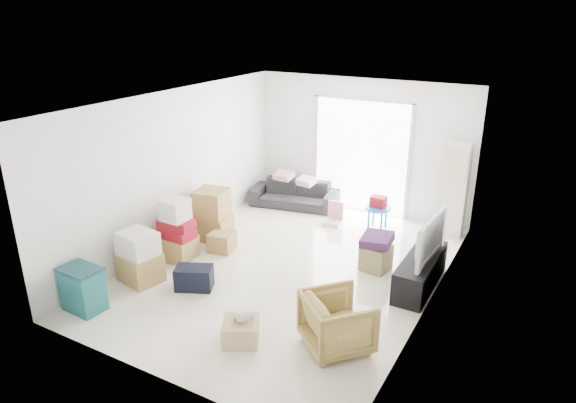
{
  "coord_description": "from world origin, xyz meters",
  "views": [
    {
      "loc": [
        3.6,
        -6.44,
        3.96
      ],
      "look_at": [
        -0.12,
        0.2,
        1.07
      ],
      "focal_mm": 32.0,
      "sensor_mm": 36.0,
      "label": 1
    }
  ],
  "objects_px": {
    "sofa": "(295,190)",
    "wood_crate": "(241,331)",
    "storage_bins": "(83,289)",
    "ac_tower": "(454,190)",
    "armchair": "(337,320)",
    "ottoman": "(376,258)",
    "tv_console": "(420,272)",
    "kids_table": "(378,206)",
    "television": "(422,253)"
  },
  "relations": [
    {
      "from": "sofa",
      "to": "wood_crate",
      "type": "height_order",
      "value": "sofa"
    },
    {
      "from": "storage_bins",
      "to": "wood_crate",
      "type": "xyz_separation_m",
      "value": [
        2.31,
        0.45,
        -0.18
      ]
    },
    {
      "from": "ac_tower",
      "to": "armchair",
      "type": "height_order",
      "value": "ac_tower"
    },
    {
      "from": "ottoman",
      "to": "wood_crate",
      "type": "distance_m",
      "value": 2.77
    },
    {
      "from": "tv_console",
      "to": "ottoman",
      "type": "distance_m",
      "value": 0.79
    },
    {
      "from": "sofa",
      "to": "storage_bins",
      "type": "relative_size",
      "value": 2.82
    },
    {
      "from": "kids_table",
      "to": "wood_crate",
      "type": "bearing_deg",
      "value": -93.56
    },
    {
      "from": "tv_console",
      "to": "wood_crate",
      "type": "xyz_separation_m",
      "value": [
        -1.59,
        -2.46,
        -0.1
      ]
    },
    {
      "from": "tv_console",
      "to": "sofa",
      "type": "distance_m",
      "value": 3.83
    },
    {
      "from": "wood_crate",
      "to": "television",
      "type": "bearing_deg",
      "value": 57.18
    },
    {
      "from": "ac_tower",
      "to": "storage_bins",
      "type": "bearing_deg",
      "value": -127.16
    },
    {
      "from": "storage_bins",
      "to": "armchair",
      "type": "bearing_deg",
      "value": 15.42
    },
    {
      "from": "ottoman",
      "to": "kids_table",
      "type": "bearing_deg",
      "value": 109.14
    },
    {
      "from": "tv_console",
      "to": "armchair",
      "type": "bearing_deg",
      "value": -103.81
    },
    {
      "from": "armchair",
      "to": "kids_table",
      "type": "height_order",
      "value": "armchair"
    },
    {
      "from": "ac_tower",
      "to": "tv_console",
      "type": "xyz_separation_m",
      "value": [
        0.05,
        -2.17,
        -0.63
      ]
    },
    {
      "from": "armchair",
      "to": "wood_crate",
      "type": "height_order",
      "value": "armchair"
    },
    {
      "from": "television",
      "to": "kids_table",
      "type": "height_order",
      "value": "television"
    },
    {
      "from": "tv_console",
      "to": "sofa",
      "type": "xyz_separation_m",
      "value": [
        -3.25,
        2.02,
        0.11
      ]
    },
    {
      "from": "ac_tower",
      "to": "tv_console",
      "type": "height_order",
      "value": "ac_tower"
    },
    {
      "from": "tv_console",
      "to": "television",
      "type": "bearing_deg",
      "value": 90.0
    },
    {
      "from": "storage_bins",
      "to": "tv_console",
      "type": "bearing_deg",
      "value": 36.73
    },
    {
      "from": "ac_tower",
      "to": "wood_crate",
      "type": "distance_m",
      "value": 4.93
    },
    {
      "from": "ac_tower",
      "to": "television",
      "type": "distance_m",
      "value": 2.19
    },
    {
      "from": "sofa",
      "to": "kids_table",
      "type": "height_order",
      "value": "sofa"
    },
    {
      "from": "ottoman",
      "to": "kids_table",
      "type": "xyz_separation_m",
      "value": [
        -0.55,
        1.59,
        0.25
      ]
    },
    {
      "from": "storage_bins",
      "to": "kids_table",
      "type": "distance_m",
      "value": 5.35
    },
    {
      "from": "ac_tower",
      "to": "sofa",
      "type": "xyz_separation_m",
      "value": [
        -3.2,
        -0.15,
        -0.52
      ]
    },
    {
      "from": "television",
      "to": "wood_crate",
      "type": "distance_m",
      "value": 2.96
    },
    {
      "from": "armchair",
      "to": "kids_table",
      "type": "distance_m",
      "value": 3.84
    },
    {
      "from": "kids_table",
      "to": "wood_crate",
      "type": "height_order",
      "value": "kids_table"
    },
    {
      "from": "television",
      "to": "wood_crate",
      "type": "relative_size",
      "value": 2.6
    },
    {
      "from": "sofa",
      "to": "storage_bins",
      "type": "bearing_deg",
      "value": -108.79
    },
    {
      "from": "television",
      "to": "armchair",
      "type": "bearing_deg",
      "value": 169.76
    },
    {
      "from": "ottoman",
      "to": "tv_console",
      "type": "bearing_deg",
      "value": -13.5
    },
    {
      "from": "kids_table",
      "to": "tv_console",
      "type": "bearing_deg",
      "value": -53.36
    },
    {
      "from": "television",
      "to": "ottoman",
      "type": "height_order",
      "value": "television"
    },
    {
      "from": "armchair",
      "to": "kids_table",
      "type": "bearing_deg",
      "value": -35.8
    },
    {
      "from": "tv_console",
      "to": "television",
      "type": "relative_size",
      "value": 1.28
    },
    {
      "from": "armchair",
      "to": "ottoman",
      "type": "bearing_deg",
      "value": -40.86
    },
    {
      "from": "ac_tower",
      "to": "television",
      "type": "bearing_deg",
      "value": -88.68
    },
    {
      "from": "tv_console",
      "to": "kids_table",
      "type": "xyz_separation_m",
      "value": [
        -1.32,
        1.78,
        0.21
      ]
    },
    {
      "from": "television",
      "to": "ac_tower",
      "type": "bearing_deg",
      "value": 4.89
    },
    {
      "from": "armchair",
      "to": "wood_crate",
      "type": "xyz_separation_m",
      "value": [
        -1.1,
        -0.49,
        -0.25
      ]
    },
    {
      "from": "tv_console",
      "to": "sofa",
      "type": "height_order",
      "value": "sofa"
    },
    {
      "from": "ottoman",
      "to": "wood_crate",
      "type": "height_order",
      "value": "ottoman"
    },
    {
      "from": "tv_console",
      "to": "ottoman",
      "type": "relative_size",
      "value": 3.54
    },
    {
      "from": "armchair",
      "to": "ottoman",
      "type": "height_order",
      "value": "armchair"
    },
    {
      "from": "sofa",
      "to": "armchair",
      "type": "height_order",
      "value": "armchair"
    },
    {
      "from": "tv_console",
      "to": "sofa",
      "type": "relative_size",
      "value": 0.81
    }
  ]
}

